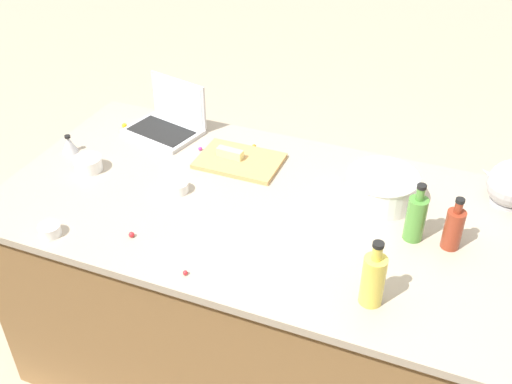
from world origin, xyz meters
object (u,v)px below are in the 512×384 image
Objects in this scene: laptop at (168,121)px; mixing_bowl_large at (382,187)px; bottle_olive at (416,217)px; kettle at (512,184)px; butter_stick_left at (230,153)px; bottle_soy at (454,228)px; ramekin_medium at (88,164)px; ramekin_small at (178,187)px; bottle_oil at (373,279)px; cutting_board at (240,161)px; ramekin_wide at (50,230)px; kitchen_timer at (69,144)px.

laptop is 1.00m from mixing_bowl_large.
laptop is 1.61× the size of bottle_olive.
kettle reaches higher than butter_stick_left.
ramekin_medium is at bearing 2.35° from bottle_soy.
butter_stick_left is 0.29m from ramekin_small.
bottle_oil is 0.78m from kettle.
laptop is 1.55× the size of bottle_oil.
ramekin_small is at bearing 122.91° from laptop.
laptop is 0.43m from ramekin_medium.
laptop is 0.42m from cutting_board.
mixing_bowl_large is 2.43× the size of ramekin_medium.
mixing_bowl_large is 0.63m from butter_stick_left.
ramekin_wide is at bearing 5.21° from bottle_oil.
ramekin_small is 0.56m from kitchen_timer.
bottle_soy reaches higher than mixing_bowl_large.
ramekin_small is 0.40m from ramekin_medium.
bottle_soy is 0.89m from cutting_board.
ramekin_medium is at bearing -13.59° from bottle_oil.
mixing_bowl_large is 0.47m from kettle.
bottle_soy is (-1.26, 0.35, 0.03)m from laptop.
butter_stick_left is at bearing -109.05° from ramekin_small.
laptop reaches higher than ramekin_small.
ramekin_medium is 0.41m from ramekin_wide.
ramekin_wide is (1.01, 0.62, -0.04)m from mixing_bowl_large.
cutting_board is (1.03, 0.12, -0.07)m from kettle.
ramekin_medium is at bearing 150.38° from kitchen_timer.
kitchen_timer is (0.69, 0.19, 0.03)m from cutting_board.
ramekin_medium is at bearing 28.92° from butter_stick_left.
ramekin_medium is (1.12, 0.23, -0.03)m from mixing_bowl_large.
bottle_olive is at bearing 164.31° from butter_stick_left.
ramekin_small is at bearing -179.95° from ramekin_medium.
bottle_olive is at bearing 49.65° from kettle.
butter_stick_left is (1.07, 0.12, -0.04)m from kettle.
cutting_board is (0.59, -0.05, -0.05)m from mixing_bowl_large.
bottle_olive is at bearing -100.67° from bottle_oil.
bottle_soy is at bearing -179.09° from bottle_olive.
cutting_board is at bearing 162.01° from laptop.
ramekin_small is 0.74× the size of ramekin_medium.
butter_stick_left reaches higher than ramekin_wide.
kettle is at bearing -169.80° from kitchen_timer.
bottle_oil is at bearing 146.93° from laptop.
bottle_oil reaches higher than bottle_olive.
bottle_olive is at bearing 130.58° from mixing_bowl_large.
kitchen_timer is (1.43, -0.03, -0.05)m from bottle_olive.
bottle_oil is 2.07× the size of butter_stick_left.
cutting_board is 3.04× the size of ramekin_medium.
mixing_bowl_large is 1.36× the size of bottle_soy.
bottle_olive is 1.24m from ramekin_wide.
bottle_oil is at bearing 61.51° from bottle_soy.
ramekin_small is 1.05× the size of kitchen_timer.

